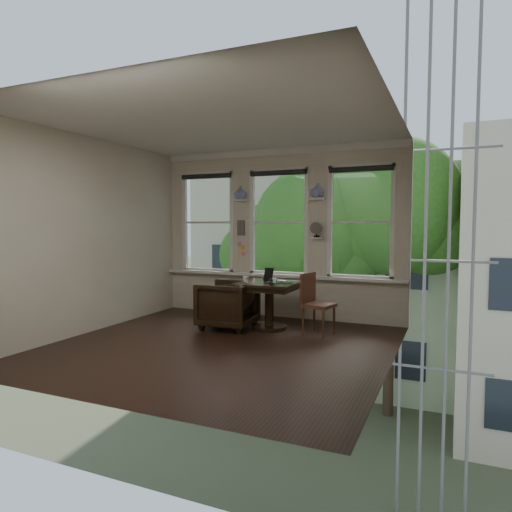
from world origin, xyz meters
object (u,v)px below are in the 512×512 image
at_px(side_chair_right, 319,305).
at_px(mug, 246,279).
at_px(armchair_left, 227,305).
at_px(table, 269,305).
at_px(laptop, 285,283).

bearing_deg(side_chair_right, mug, 107.73).
bearing_deg(armchair_left, mug, 98.08).
height_order(armchair_left, side_chair_right, side_chair_right).
height_order(table, side_chair_right, side_chair_right).
xyz_separation_m(armchair_left, side_chair_right, (1.46, 0.16, 0.08)).
relative_size(table, side_chair_right, 0.98).
bearing_deg(side_chair_right, armchair_left, 108.97).
distance_m(side_chair_right, laptop, 0.62).
distance_m(table, armchair_left, 0.67).
height_order(armchair_left, laptop, laptop).
bearing_deg(table, laptop, -14.42).
relative_size(laptop, mug, 3.11).
distance_m(armchair_left, laptop, 1.01).
bearing_deg(mug, side_chair_right, 4.91).
bearing_deg(table, armchair_left, -160.21).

